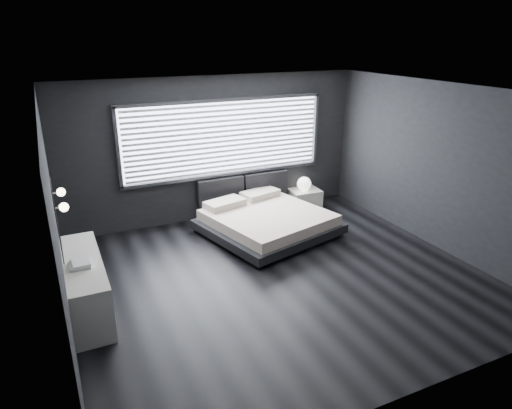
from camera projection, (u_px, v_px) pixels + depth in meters
name	position (u px, v px, depth m)	size (l,w,h in m)	color
room	(281.00, 191.00, 6.55)	(6.04, 6.00, 2.80)	black
window	(225.00, 138.00, 8.85)	(4.14, 0.09, 1.52)	white
headboard	(244.00, 187.00, 9.30)	(1.96, 0.16, 0.52)	black
sconce_near	(64.00, 207.00, 5.39)	(0.18, 0.11, 0.11)	silver
sconce_far	(61.00, 192.00, 5.90)	(0.18, 0.11, 0.11)	silver
wall_art_upper	(54.00, 205.00, 4.76)	(0.01, 0.48, 0.48)	#47474C
wall_art_lower	(60.00, 237.00, 5.14)	(0.01, 0.48, 0.48)	#47474C
bed	(267.00, 220.00, 8.48)	(2.58, 2.51, 0.55)	black
nightstand	(304.00, 198.00, 9.86)	(0.63, 0.53, 0.37)	white
orb_lamp	(304.00, 184.00, 9.70)	(0.30, 0.30, 0.30)	white
dresser	(85.00, 285.00, 6.10)	(0.52, 1.85, 0.74)	white
book_stack	(80.00, 263.00, 5.84)	(0.28, 0.35, 0.07)	silver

